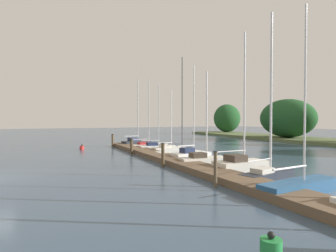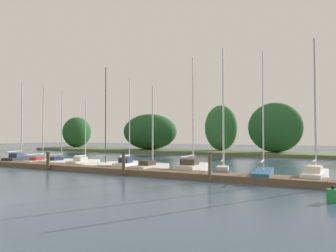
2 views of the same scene
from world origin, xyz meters
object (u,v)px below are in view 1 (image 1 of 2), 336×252
object	(u,v)px
sailboat_7	(242,163)
mooring_piling_2	(163,155)
sailboat_5	(192,155)
channel_buoy_0	(82,148)
sailboat_9	(302,185)
mooring_piling_1	(132,147)
sailboat_4	(181,152)
sailboat_3	(170,149)
sailboat_1	(147,145)
mooring_piling_3	(215,169)
sailboat_8	(269,169)
sailboat_2	(157,147)
channel_buoy_1	(271,250)
sailboat_6	(204,159)
mooring_piling_0	(113,140)
sailboat_0	(137,142)

from	to	relation	value
sailboat_7	mooring_piling_2	world-z (taller)	sailboat_7
sailboat_5	channel_buoy_0	xyz separation A→B (m)	(-10.67, -6.38, -0.20)
sailboat_9	mooring_piling_1	xyz separation A→B (m)	(-15.13, -2.46, 0.31)
mooring_piling_1	sailboat_4	bearing A→B (deg)	54.39
sailboat_4	sailboat_3	bearing A→B (deg)	91.35
sailboat_5	sailboat_1	bearing A→B (deg)	82.68
sailboat_3	mooring_piling_3	size ratio (longest dim) A/B	3.50
sailboat_7	sailboat_8	distance (m)	2.28
sailboat_2	sailboat_4	xyz separation A→B (m)	(4.76, 0.17, -0.01)
channel_buoy_1	sailboat_2	bearing A→B (deg)	163.87
mooring_piling_3	sailboat_4	bearing A→B (deg)	160.79
sailboat_5	sailboat_2	bearing A→B (deg)	80.80
sailboat_6	mooring_piling_1	world-z (taller)	sailboat_6
mooring_piling_0	mooring_piling_1	distance (m)	7.05
sailboat_9	mooring_piling_3	world-z (taller)	sailboat_9
sailboat_2	sailboat_7	world-z (taller)	sailboat_7
sailboat_6	mooring_piling_2	size ratio (longest dim) A/B	4.10
sailboat_0	sailboat_9	world-z (taller)	sailboat_9
sailboat_2	channel_buoy_0	xyz separation A→B (m)	(-3.26, -6.65, -0.12)
sailboat_2	mooring_piling_0	distance (m)	5.77
mooring_piling_3	channel_buoy_0	bearing A→B (deg)	-169.95
channel_buoy_0	mooring_piling_1	bearing A→B (deg)	31.18
sailboat_5	sailboat_3	bearing A→B (deg)	77.72
sailboat_7	sailboat_8	size ratio (longest dim) A/B	0.96
mooring_piling_1	channel_buoy_0	size ratio (longest dim) A/B	2.55
sailboat_2	mooring_piling_0	size ratio (longest dim) A/B	4.70
sailboat_2	mooring_piling_1	world-z (taller)	sailboat_2
sailboat_6	sailboat_7	world-z (taller)	sailboat_7
sailboat_2	mooring_piling_1	bearing A→B (deg)	-140.85
sailboat_3	sailboat_6	distance (m)	7.01
sailboat_4	sailboat_9	distance (m)	12.69
sailboat_4	mooring_piling_1	world-z (taller)	sailboat_4
sailboat_1	channel_buoy_1	distance (m)	23.83
mooring_piling_1	channel_buoy_1	bearing A→B (deg)	-8.47
sailboat_2	sailboat_6	world-z (taller)	sailboat_2
sailboat_9	mooring_piling_0	world-z (taller)	sailboat_9
mooring_piling_2	mooring_piling_1	bearing A→B (deg)	179.06
sailboat_5	mooring_piling_1	xyz separation A→B (m)	(-5.13, -3.03, 0.26)
channel_buoy_1	sailboat_4	bearing A→B (deg)	158.97
sailboat_4	sailboat_8	xyz separation A→B (m)	(9.94, -0.16, 0.20)
sailboat_0	sailboat_5	size ratio (longest dim) A/B	1.08
sailboat_3	mooring_piling_1	size ratio (longest dim) A/B	4.27
sailboat_6	channel_buoy_0	world-z (taller)	sailboat_6
sailboat_7	mooring_piling_0	distance (m)	17.53
sailboat_0	mooring_piling_1	distance (m)	7.25
sailboat_3	channel_buoy_1	xyz separation A→B (m)	(18.42, -6.25, -0.08)
sailboat_2	channel_buoy_1	distance (m)	21.90
mooring_piling_1	channel_buoy_1	size ratio (longest dim) A/B	2.01
sailboat_4	mooring_piling_2	xyz separation A→B (m)	(4.47, -3.58, 0.46)
sailboat_1	mooring_piling_0	distance (m)	4.04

